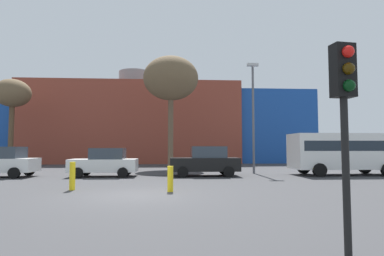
{
  "coord_description": "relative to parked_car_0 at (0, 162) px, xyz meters",
  "views": [
    {
      "loc": [
        1.45,
        -12.05,
        1.82
      ],
      "look_at": [
        2.7,
        7.91,
        3.08
      ],
      "focal_mm": 28.92,
      "sensor_mm": 36.0,
      "label": 1
    }
  ],
  "objects": [
    {
      "name": "ground_plane",
      "position": [
        9.1,
        -7.67,
        -0.93
      ],
      "size": [
        200.0,
        200.0,
        0.0
      ],
      "primitive_type": "plane",
      "color": "#38383A"
    },
    {
      "name": "building_backdrop",
      "position": [
        5.74,
        19.37,
        3.65
      ],
      "size": [
        43.08,
        10.29,
        11.36
      ],
      "color": "brown",
      "rests_on": "ground_plane"
    },
    {
      "name": "parked_car_0",
      "position": [
        0.0,
        0.0,
        0.0
      ],
      "size": [
        4.3,
        2.11,
        1.86
      ],
      "rotation": [
        0.0,
        0.0,
        3.14
      ],
      "color": "white",
      "rests_on": "ground_plane"
    },
    {
      "name": "parked_car_1",
      "position": [
        6.33,
        -0.0,
        -0.04
      ],
      "size": [
        4.1,
        2.01,
        1.78
      ],
      "rotation": [
        0.0,
        0.0,
        3.14
      ],
      "color": "white",
      "rests_on": "ground_plane"
    },
    {
      "name": "parked_car_2",
      "position": [
        12.65,
        -0.0,
        0.01
      ],
      "size": [
        4.36,
        2.14,
        1.89
      ],
      "rotation": [
        0.0,
        0.0,
        3.14
      ],
      "color": "black",
      "rests_on": "ground_plane"
    },
    {
      "name": "white_bus",
      "position": [
        21.82,
        0.09,
        0.69
      ],
      "size": [
        6.8,
        2.62,
        2.72
      ],
      "rotation": [
        0.0,
        0.0,
        3.14
      ],
      "color": "white",
      "rests_on": "ground_plane"
    },
    {
      "name": "traffic_light_near_right",
      "position": [
        13.39,
        -14.82,
        1.69
      ],
      "size": [
        0.39,
        0.38,
        3.55
      ],
      "rotation": [
        0.0,
        0.0,
        -1.44
      ],
      "color": "black",
      "rests_on": "ground_plane"
    },
    {
      "name": "bare_tree_0",
      "position": [
        10.37,
        7.35,
        6.93
      ],
      "size": [
        4.86,
        4.86,
        9.87
      ],
      "color": "brown",
      "rests_on": "ground_plane"
    },
    {
      "name": "bare_tree_1",
      "position": [
        -4.49,
        10.01,
        5.82
      ],
      "size": [
        3.27,
        3.27,
        8.23
      ],
      "color": "brown",
      "rests_on": "ground_plane"
    },
    {
      "name": "bollard_yellow_0",
      "position": [
        6.28,
        -6.13,
        -0.33
      ],
      "size": [
        0.24,
        0.24,
        1.19
      ],
      "primitive_type": "cylinder",
      "color": "yellow",
      "rests_on": "ground_plane"
    },
    {
      "name": "bollard_yellow_1",
      "position": [
        10.46,
        -6.88,
        -0.4
      ],
      "size": [
        0.24,
        0.24,
        1.05
      ],
      "primitive_type": "cylinder",
      "color": "yellow",
      "rests_on": "ground_plane"
    },
    {
      "name": "street_lamp",
      "position": [
        16.24,
        1.72,
        3.51
      ],
      "size": [
        0.8,
        0.24,
        7.83
      ],
      "color": "#59595E",
      "rests_on": "ground_plane"
    }
  ]
}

